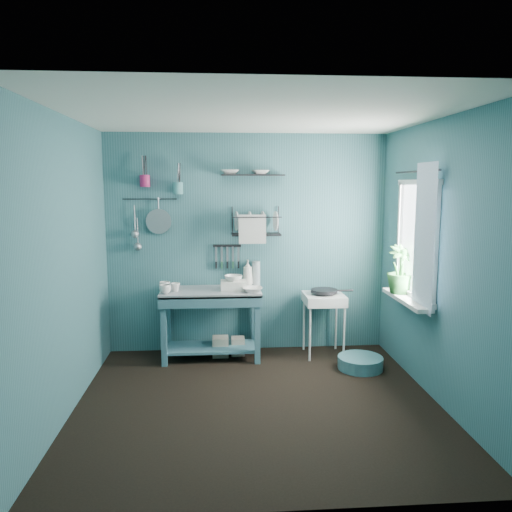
{
  "coord_description": "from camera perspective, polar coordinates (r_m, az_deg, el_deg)",
  "views": [
    {
      "loc": [
        -0.33,
        -4.2,
        1.93
      ],
      "look_at": [
        0.05,
        0.85,
        1.2
      ],
      "focal_mm": 35.0,
      "sensor_mm": 36.0,
      "label": 1
    }
  ],
  "objects": [
    {
      "name": "mug_mid",
      "position": [
        5.48,
        -9.19,
        -3.55
      ],
      "size": [
        0.14,
        0.14,
        0.09
      ],
      "primitive_type": "imported",
      "rotation": [
        0.0,
        0.0,
        0.52
      ],
      "color": "silver",
      "rests_on": "work_counter"
    },
    {
      "name": "windowsill",
      "position": [
        5.12,
        16.8,
        -4.78
      ],
      "size": [
        0.16,
        0.95,
        0.04
      ],
      "primitive_type": "cube",
      "color": "silver",
      "rests_on": "wall_right"
    },
    {
      "name": "curtain",
      "position": [
        4.75,
        18.64,
        1.97
      ],
      "size": [
        0.0,
        1.35,
        1.35
      ],
      "primitive_type": "plane",
      "rotation": [
        1.57,
        0.0,
        1.57
      ],
      "color": "white",
      "rests_on": "wall_right"
    },
    {
      "name": "window_glass",
      "position": [
        5.06,
        17.98,
        1.78
      ],
      "size": [
        0.0,
        1.1,
        1.1
      ],
      "primitive_type": "plane",
      "rotation": [
        1.57,
        0.0,
        1.57
      ],
      "color": "white",
      "rests_on": "wall_right"
    },
    {
      "name": "work_counter",
      "position": [
        5.62,
        -5.14,
        -7.74
      ],
      "size": [
        1.1,
        0.55,
        0.78
      ],
      "primitive_type": "cube",
      "rotation": [
        0.0,
        0.0,
        0.0
      ],
      "color": "#376673",
      "rests_on": "floor"
    },
    {
      "name": "tub_bowl",
      "position": [
        5.48,
        -2.6,
        -2.54
      ],
      "size": [
        0.2,
        0.19,
        0.06
      ],
      "primitive_type": "imported",
      "color": "silver",
      "rests_on": "wash_tub"
    },
    {
      "name": "dish_rack",
      "position": [
        5.6,
        0.01,
        4.02
      ],
      "size": [
        0.57,
        0.3,
        0.32
      ],
      "primitive_type": "cube",
      "rotation": [
        0.0,
        0.0,
        -0.1
      ],
      "color": "black",
      "rests_on": "wall_back"
    },
    {
      "name": "ceiling",
      "position": [
        4.25,
        0.21,
        15.9
      ],
      "size": [
        3.2,
        3.2,
        0.0
      ],
      "primitive_type": "plane",
      "rotation": [
        3.14,
        0.0,
        0.0
      ],
      "color": "silver",
      "rests_on": "ground"
    },
    {
      "name": "floor_basin",
      "position": [
        5.49,
        11.83,
        -11.85
      ],
      "size": [
        0.47,
        0.47,
        0.13
      ],
      "primitive_type": "cylinder",
      "color": "teal",
      "rests_on": "floor"
    },
    {
      "name": "shelf_bowl_right",
      "position": [
        5.62,
        0.52,
        9.24
      ],
      "size": [
        0.21,
        0.21,
        0.05
      ],
      "primitive_type": "imported",
      "rotation": [
        0.0,
        0.0,
        0.07
      ],
      "color": "silver",
      "rests_on": "upper_shelf"
    },
    {
      "name": "hook_rail",
      "position": [
        5.72,
        -12.05,
        6.39
      ],
      "size": [
        0.6,
        0.01,
        0.01
      ],
      "primitive_type": "cylinder",
      "rotation": [
        0.0,
        1.57,
        0.0
      ],
      "color": "black",
      "rests_on": "wall_back"
    },
    {
      "name": "wall_front",
      "position": [
        2.81,
        2.64,
        -5.86
      ],
      "size": [
        3.2,
        0.0,
        3.2
      ],
      "primitive_type": "plane",
      "rotation": [
        -1.57,
        0.0,
        0.0
      ],
      "color": "#326168",
      "rests_on": "ground"
    },
    {
      "name": "utensil_cup_teal",
      "position": [
        5.64,
        -8.91,
        7.67
      ],
      "size": [
        0.11,
        0.11,
        0.13
      ],
      "primitive_type": "cylinder",
      "color": "teal",
      "rests_on": "wall_back"
    },
    {
      "name": "knife_strip",
      "position": [
        5.71,
        -3.31,
        1.17
      ],
      "size": [
        0.32,
        0.03,
        0.03
      ],
      "primitive_type": "cube",
      "rotation": [
        0.0,
        0.0,
        -0.03
      ],
      "color": "black",
      "rests_on": "wall_back"
    },
    {
      "name": "ladle_outer",
      "position": [
        5.75,
        -13.7,
        4.14
      ],
      "size": [
        0.01,
        0.01,
        0.3
      ],
      "primitive_type": "cylinder",
      "color": "#96989D",
      "rests_on": "wall_back"
    },
    {
      "name": "wash_tub",
      "position": [
        5.5,
        -2.59,
        -3.37
      ],
      "size": [
        0.28,
        0.22,
        0.1
      ],
      "primitive_type": "cube",
      "color": "silver",
      "rests_on": "work_counter"
    },
    {
      "name": "storage_tin_small",
      "position": [
        5.79,
        -2.07,
        -10.24
      ],
      "size": [
        0.15,
        0.15,
        0.2
      ],
      "primitive_type": "cube",
      "color": "tan",
      "rests_on": "floor"
    },
    {
      "name": "wall_right",
      "position": [
        4.67,
        20.15,
        -0.67
      ],
      "size": [
        0.0,
        3.0,
        3.0
      ],
      "primitive_type": "plane",
      "rotation": [
        1.57,
        0.0,
        -1.57
      ],
      "color": "#326168",
      "rests_on": "ground"
    },
    {
      "name": "counter_bowl",
      "position": [
        5.39,
        -0.42,
        -3.86
      ],
      "size": [
        0.22,
        0.22,
        0.05
      ],
      "primitive_type": "imported",
      "color": "silver",
      "rests_on": "work_counter"
    },
    {
      "name": "utensil_cup_magenta",
      "position": [
        5.68,
        -12.59,
        8.38
      ],
      "size": [
        0.11,
        0.11,
        0.13
      ],
      "primitive_type": "cylinder",
      "color": "#AD2057",
      "rests_on": "wall_back"
    },
    {
      "name": "water_bottle",
      "position": [
        5.73,
        0.03,
        -1.97
      ],
      "size": [
        0.09,
        0.09,
        0.28
      ],
      "primitive_type": "cylinder",
      "color": "#9FADB1",
      "rests_on": "work_counter"
    },
    {
      "name": "mug_right",
      "position": [
        5.55,
        -10.38,
        -3.41
      ],
      "size": [
        0.17,
        0.17,
        0.1
      ],
      "primitive_type": "imported",
      "rotation": [
        0.0,
        0.0,
        1.05
      ],
      "color": "silver",
      "rests_on": "work_counter"
    },
    {
      "name": "colander",
      "position": [
        5.7,
        -11.07,
        3.91
      ],
      "size": [
        0.28,
        0.03,
        0.28
      ],
      "primitive_type": "cylinder",
      "rotation": [
        1.54,
        0.0,
        0.0
      ],
      "color": "#96989D",
      "rests_on": "wall_back"
    },
    {
      "name": "ladle_inner",
      "position": [
        5.76,
        -13.4,
        2.74
      ],
      "size": [
        0.01,
        0.01,
        0.3
      ],
      "primitive_type": "cylinder",
      "color": "#96989D",
      "rests_on": "wall_back"
    },
    {
      "name": "hotplate_stand",
      "position": [
        5.76,
        7.72,
        -7.77
      ],
      "size": [
        0.45,
        0.45,
        0.71
      ],
      "primitive_type": "cube",
      "rotation": [
        0.0,
        0.0,
        0.01
      ],
      "color": "silver",
      "rests_on": "floor"
    },
    {
      "name": "frying_pan",
      "position": [
        5.66,
        7.79,
        -3.97
      ],
      "size": [
        0.3,
        0.3,
        0.03
      ],
      "primitive_type": "cylinder",
      "color": "black",
      "rests_on": "hotplate_stand"
    },
    {
      "name": "potted_plant",
      "position": [
        5.26,
        16.18,
        -1.47
      ],
      "size": [
        0.34,
        0.34,
        0.49
      ],
      "primitive_type": "imported",
      "rotation": [
        0.0,
        0.0,
        0.3
      ],
      "color": "#2C6F2F",
      "rests_on": "windowsill"
    },
    {
      "name": "floor",
      "position": [
        4.64,
        0.19,
        -16.41
      ],
      "size": [
        3.2,
        3.2,
        0.0
      ],
      "primitive_type": "plane",
      "color": "black",
      "rests_on": "ground"
    },
    {
      "name": "upper_shelf",
      "position": [
        5.62,
        -0.35,
        9.23
      ],
      "size": [
        0.71,
        0.23,
        0.01
      ],
      "primitive_type": "cube",
      "rotation": [
        0.0,
        0.0,
        0.07
      ],
      "color": "black",
      "rests_on": "wall_back"
    },
    {
      "name": "storage_tin_large",
      "position": [
        5.75,
        -4.09,
        -10.27
      ],
      "size": [
        0.18,
        0.18,
        0.22
      ],
      "primitive_type": "cube",
      "color": "tan",
      "rests_on": "floor"
    },
    {
      "name": "curtain_rod",
      "position": [
        5.02,
        17.83,
        9.18
      ],
      "size": [
        0.02,
        1.05,
        0.02
      ],
      "primitive_type": "cylinder",
      "rotation": [
        1.57,
        0.0,
        0.0
      ],
      "color": "black",
      "rests_on": "wall_right"
    },
    {
      "name": "mug_left",
      "position": [
        5.39,
        -10.34,
        -3.75
      ],
      "size": [
        0.12,
        0.12,
        0.1
      ],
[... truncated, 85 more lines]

